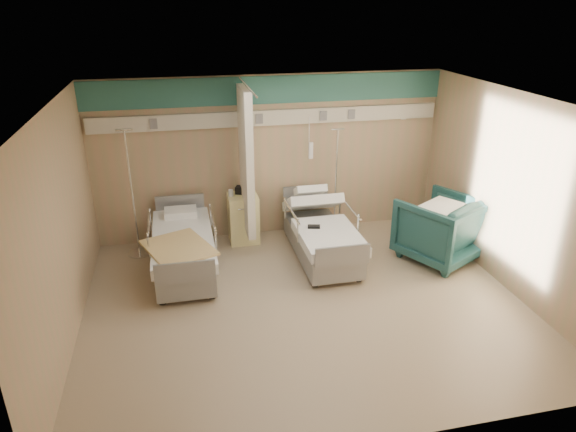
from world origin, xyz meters
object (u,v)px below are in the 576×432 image
Objects in this scene: bed_right at (321,240)px; visitor_armchair at (440,229)px; iv_stand_right at (335,212)px; iv_stand_left at (137,230)px; bedside_cabinet at (243,218)px; bed_left at (184,253)px.

visitor_armchair reaches higher than bed_right.
iv_stand_left is (-3.43, -0.13, 0.04)m from iv_stand_right.
bed_right is at bearing -14.67° from iv_stand_left.
visitor_armchair is 4.92m from iv_stand_left.
bed_right is at bearing -119.07° from iv_stand_right.
visitor_armchair is (3.00, -1.33, 0.10)m from bedside_cabinet.
iv_stand_right is at bearing 60.93° from bed_right.
iv_stand_left reaches higher than bedside_cabinet.
iv_stand_right reaches higher than bedside_cabinet.
bed_right is 2.54× the size of bedside_cabinet.
visitor_armchair is 0.54× the size of iv_stand_left.
bedside_cabinet is at bearing 40.60° from bed_left.
iv_stand_right is at bearing -72.13° from visitor_armchair.
bedside_cabinet is (1.05, 0.90, 0.11)m from bed_left.
visitor_armchair is (4.05, -0.43, 0.21)m from bed_left.
bed_left is at bearing -46.55° from iv_stand_left.
visitor_armchair is at bearing -6.06° from bed_left.
iv_stand_right is (-1.35, 1.33, -0.13)m from visitor_armchair.
bed_right is at bearing 0.00° from bed_left.
bed_left is (-2.20, 0.00, 0.00)m from bed_right.
bedside_cabinet is at bearing 141.95° from bed_right.
bed_right is 1.02× the size of iv_stand_left.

